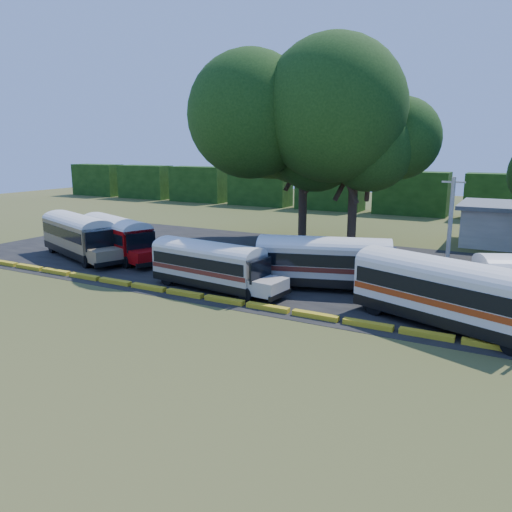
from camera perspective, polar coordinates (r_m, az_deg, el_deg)
The scene contains 12 objects.
ground at distance 29.38m, azimuth -2.17°, elevation -6.29°, with size 160.00×160.00×0.00m, color #344416.
asphalt_strip at distance 39.41m, azimuth 8.00°, elevation -1.51°, with size 64.00×24.00×0.02m, color black.
curb at distance 30.15m, azimuth -1.21°, elevation -5.49°, with size 53.70×0.45×0.30m.
treeline_backdrop at distance 73.59m, azimuth 17.32°, elevation 6.86°, with size 130.00×4.00×6.00m.
bus_beige at distance 45.48m, azimuth -19.62°, elevation 2.46°, with size 11.49×6.58×3.70m.
bus_red at distance 44.26m, azimuth -15.63°, elevation 2.34°, with size 10.96×6.37×3.53m.
bus_cream_west at distance 33.42m, azimuth -5.23°, elevation -0.76°, with size 10.05×3.48×3.23m.
bus_cream_east at distance 33.72m, azimuth 8.13°, elevation -0.42°, with size 11.07×5.66×3.54m.
bus_white_red at distance 28.14m, azimuth 20.75°, elevation -3.50°, with size 11.52×6.48×3.70m.
tree_west at distance 47.97m, azimuth 5.55°, elevation 14.95°, with size 15.69×15.69×17.35m.
tree_center at distance 45.68m, azimuth 11.29°, elevation 13.12°, with size 10.58×10.58×14.09m.
utility_pole at distance 38.43m, azimuth 21.29°, elevation 3.13°, with size 1.60×0.30×7.33m.
Camera 1 is at (14.21, -23.92, 9.43)m, focal length 35.00 mm.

